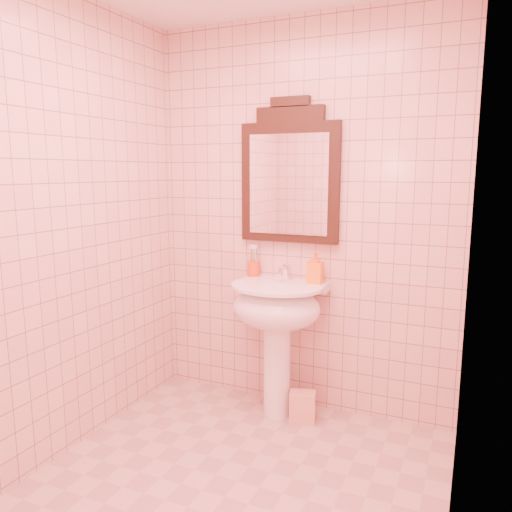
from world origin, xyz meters
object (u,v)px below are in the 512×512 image
at_px(mirror, 289,176).
at_px(soap_dispenser, 315,267).
at_px(pedestal_sink, 277,316).
at_px(toothbrush_cup, 254,268).
at_px(towel, 302,407).

height_order(mirror, soap_dispenser, mirror).
xyz_separation_m(pedestal_sink, mirror, (0.00, 0.20, 0.86)).
height_order(toothbrush_cup, towel, toothbrush_cup).
distance_m(pedestal_sink, soap_dispenser, 0.39).
xyz_separation_m(soap_dispenser, towel, (-0.02, -0.15, -0.87)).
relative_size(mirror, towel, 4.67).
bearing_deg(pedestal_sink, mirror, 90.00).
bearing_deg(towel, soap_dispenser, 83.24).
relative_size(pedestal_sink, toothbrush_cup, 4.63).
height_order(soap_dispenser, towel, soap_dispenser).
height_order(pedestal_sink, toothbrush_cup, toothbrush_cup).
bearing_deg(toothbrush_cup, towel, -24.62).
bearing_deg(pedestal_sink, towel, -4.21).
bearing_deg(towel, toothbrush_cup, 155.38).
bearing_deg(soap_dispenser, toothbrush_cup, 171.61).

